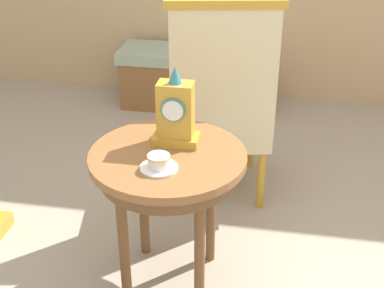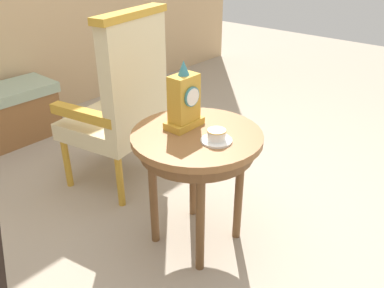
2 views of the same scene
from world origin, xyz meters
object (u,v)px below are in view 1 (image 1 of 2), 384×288
Objects in this scene: mantel_clock at (176,113)px; window_bench at (193,78)px; teacup_left at (159,163)px; side_table at (168,171)px; armchair at (221,99)px.

mantel_clock is 0.31× the size of window_bench.
mantel_clock is (0.02, 0.22, 0.11)m from teacup_left.
teacup_left is 2.11m from window_bench.
teacup_left is 0.13× the size of window_bench.
armchair is at bearing 80.04° from side_table.
side_table is 0.72m from armchair.
mantel_clock is at bearing 84.24° from teacup_left.
window_bench is at bearing 96.44° from teacup_left.
side_table is 4.42× the size of teacup_left.
armchair is at bearing -73.37° from window_bench.
side_table is at bearing -82.95° from window_bench.
side_table is 0.17m from teacup_left.
window_bench is at bearing 97.05° from side_table.
armchair reaches higher than mantel_clock.
armchair is 1.32m from window_bench.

